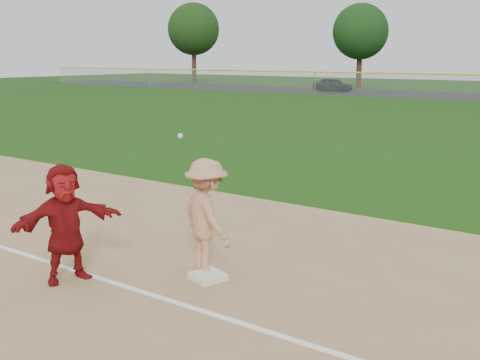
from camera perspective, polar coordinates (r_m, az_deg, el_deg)
The scene contains 8 objects.
ground at distance 9.44m, azimuth -5.44°, elevation -9.25°, with size 160.00×160.00×0.00m, color #18410C.
foul_line at distance 8.90m, azimuth -8.92°, elevation -10.53°, with size 60.00×0.10×0.01m, color white.
first_base at distance 9.29m, azimuth -3.08°, elevation -9.11°, with size 0.45×0.45×0.10m, color white.
base_runner at distance 9.38m, azimuth -16.23°, elevation -3.93°, with size 1.66×0.53×1.79m, color maroon.
car_left at distance 58.65m, azimuth 8.81°, elevation 8.93°, with size 1.55×3.84×1.31m, color black.
first_base_play at distance 9.27m, azimuth -3.18°, elevation -3.55°, with size 1.35×1.08×2.23m.
tree_0 at distance 77.00m, azimuth -4.42°, elevation 14.07°, with size 6.40×6.40×9.81m.
tree_1 at distance 65.82m, azimuth 11.36°, elevation 13.63°, with size 5.80×5.80×8.75m.
Camera 1 is at (5.89, -6.57, 3.37)m, focal length 45.00 mm.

